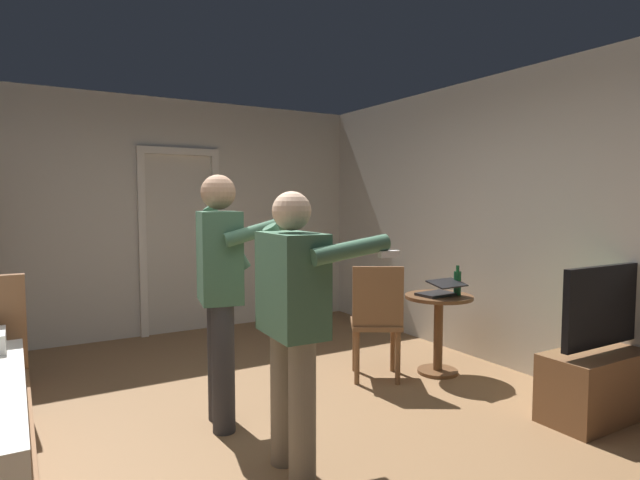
{
  "coord_description": "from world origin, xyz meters",
  "views": [
    {
      "loc": [
        -1.13,
        -2.88,
        1.53
      ],
      "look_at": [
        0.76,
        0.31,
        1.25
      ],
      "focal_mm": 29.17,
      "sensor_mm": 36.0,
      "label": 1
    }
  ],
  "objects_px": {
    "bottle_on_table": "(457,283)",
    "person_blue_shirt": "(294,313)",
    "side_table": "(438,321)",
    "laptop": "(440,290)",
    "person_striped_shirt": "(221,283)",
    "wooden_chair": "(377,317)",
    "tv_flatscreen": "(603,372)"
  },
  "relations": [
    {
      "from": "bottle_on_table",
      "to": "wooden_chair",
      "type": "relative_size",
      "value": 0.27
    },
    {
      "from": "tv_flatscreen",
      "to": "person_blue_shirt",
      "type": "height_order",
      "value": "person_blue_shirt"
    },
    {
      "from": "tv_flatscreen",
      "to": "bottle_on_table",
      "type": "bearing_deg",
      "value": 99.9
    },
    {
      "from": "side_table",
      "to": "laptop",
      "type": "xyz_separation_m",
      "value": [
        -0.03,
        -0.04,
        0.28
      ]
    },
    {
      "from": "wooden_chair",
      "to": "person_striped_shirt",
      "type": "height_order",
      "value": "person_striped_shirt"
    },
    {
      "from": "laptop",
      "to": "person_blue_shirt",
      "type": "distance_m",
      "value": 2.03
    },
    {
      "from": "person_blue_shirt",
      "to": "side_table",
      "type": "bearing_deg",
      "value": 24.23
    },
    {
      "from": "person_striped_shirt",
      "to": "person_blue_shirt",
      "type": "bearing_deg",
      "value": -80.89
    },
    {
      "from": "tv_flatscreen",
      "to": "wooden_chair",
      "type": "distance_m",
      "value": 1.71
    },
    {
      "from": "tv_flatscreen",
      "to": "wooden_chair",
      "type": "xyz_separation_m",
      "value": [
        -0.94,
        1.41,
        0.23
      ]
    },
    {
      "from": "bottle_on_table",
      "to": "person_striped_shirt",
      "type": "relative_size",
      "value": 0.16
    },
    {
      "from": "person_blue_shirt",
      "to": "person_striped_shirt",
      "type": "distance_m",
      "value": 0.81
    },
    {
      "from": "side_table",
      "to": "person_striped_shirt",
      "type": "relative_size",
      "value": 0.41
    },
    {
      "from": "tv_flatscreen",
      "to": "wooden_chair",
      "type": "relative_size",
      "value": 1.1
    },
    {
      "from": "bottle_on_table",
      "to": "person_blue_shirt",
      "type": "distance_m",
      "value": 2.17
    },
    {
      "from": "tv_flatscreen",
      "to": "person_blue_shirt",
      "type": "distance_m",
      "value": 2.35
    },
    {
      "from": "laptop",
      "to": "person_striped_shirt",
      "type": "bearing_deg",
      "value": -179.82
    },
    {
      "from": "bottle_on_table",
      "to": "person_striped_shirt",
      "type": "xyz_separation_m",
      "value": [
        -2.15,
        0.03,
        0.17
      ]
    },
    {
      "from": "bottle_on_table",
      "to": "wooden_chair",
      "type": "distance_m",
      "value": 0.8
    },
    {
      "from": "person_blue_shirt",
      "to": "tv_flatscreen",
      "type": "bearing_deg",
      "value": -11.05
    },
    {
      "from": "bottle_on_table",
      "to": "person_blue_shirt",
      "type": "xyz_separation_m",
      "value": [
        -2.03,
        -0.77,
        0.1
      ]
    },
    {
      "from": "bottle_on_table",
      "to": "person_striped_shirt",
      "type": "bearing_deg",
      "value": 179.19
    },
    {
      "from": "wooden_chair",
      "to": "side_table",
      "type": "bearing_deg",
      "value": -12.09
    },
    {
      "from": "person_blue_shirt",
      "to": "person_striped_shirt",
      "type": "relative_size",
      "value": 0.93
    },
    {
      "from": "laptop",
      "to": "person_striped_shirt",
      "type": "distance_m",
      "value": 2.0
    },
    {
      "from": "side_table",
      "to": "laptop",
      "type": "distance_m",
      "value": 0.29
    },
    {
      "from": "bottle_on_table",
      "to": "person_blue_shirt",
      "type": "height_order",
      "value": "person_blue_shirt"
    },
    {
      "from": "side_table",
      "to": "person_blue_shirt",
      "type": "height_order",
      "value": "person_blue_shirt"
    },
    {
      "from": "tv_flatscreen",
      "to": "bottle_on_table",
      "type": "xyz_separation_m",
      "value": [
        -0.21,
        1.21,
        0.49
      ]
    },
    {
      "from": "side_table",
      "to": "wooden_chair",
      "type": "xyz_separation_m",
      "value": [
        -0.58,
        0.13,
        0.08
      ]
    },
    {
      "from": "wooden_chair",
      "to": "person_blue_shirt",
      "type": "height_order",
      "value": "person_blue_shirt"
    },
    {
      "from": "laptop",
      "to": "person_blue_shirt",
      "type": "xyz_separation_m",
      "value": [
        -1.86,
        -0.81,
        0.16
      ]
    }
  ]
}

